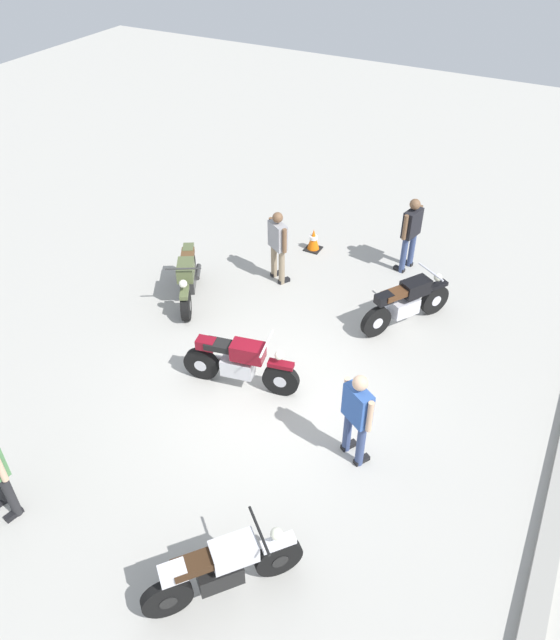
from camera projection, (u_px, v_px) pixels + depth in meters
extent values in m
plane|color=#ADAAA3|center=(275.00, 397.00, 10.39)|extent=(40.00, 40.00, 0.00)
cube|color=gray|center=(557.00, 502.00, 8.65)|extent=(14.00, 0.30, 0.15)
cylinder|color=black|center=(434.00, 299.00, 12.08)|extent=(0.60, 0.45, 0.64)
cylinder|color=black|center=(376.00, 322.00, 11.52)|extent=(0.60, 0.45, 0.64)
cylinder|color=silver|center=(434.00, 299.00, 12.08)|extent=(0.26, 0.24, 0.22)
cylinder|color=silver|center=(376.00, 322.00, 11.52)|extent=(0.26, 0.24, 0.22)
cube|color=silver|center=(404.00, 307.00, 11.71)|extent=(0.62, 0.54, 0.32)
cube|color=black|center=(415.00, 287.00, 11.54)|extent=(0.64, 0.57, 0.30)
cube|color=black|center=(437.00, 285.00, 11.86)|extent=(0.46, 0.37, 0.08)
cube|color=#4C2D19|center=(397.00, 293.00, 11.36)|extent=(0.65, 0.54, 0.12)
cube|color=black|center=(384.00, 299.00, 11.25)|extent=(0.39, 0.36, 0.18)
cylinder|color=silver|center=(382.00, 311.00, 11.71)|extent=(0.53, 0.39, 0.16)
cylinder|color=silver|center=(431.00, 272.00, 11.52)|extent=(0.41, 0.61, 0.04)
sphere|color=silver|center=(438.00, 277.00, 11.72)|extent=(0.16, 0.16, 0.16)
cylinder|color=black|center=(186.00, 306.00, 11.95)|extent=(0.60, 0.44, 0.60)
cylinder|color=black|center=(191.00, 268.00, 13.00)|extent=(0.60, 0.44, 0.60)
cylinder|color=#333333|center=(186.00, 306.00, 11.95)|extent=(0.27, 0.26, 0.21)
cylinder|color=#333333|center=(191.00, 268.00, 13.00)|extent=(0.27, 0.26, 0.21)
cube|color=#333333|center=(188.00, 281.00, 12.45)|extent=(0.62, 0.52, 0.32)
cube|color=#515B38|center=(186.00, 270.00, 12.05)|extent=(0.64, 0.56, 0.30)
cube|color=#515B38|center=(184.00, 292.00, 11.74)|extent=(0.46, 0.36, 0.08)
cube|color=brown|center=(187.00, 257.00, 12.39)|extent=(0.65, 0.53, 0.12)
cube|color=#515B38|center=(188.00, 250.00, 12.63)|extent=(0.39, 0.35, 0.18)
cylinder|color=#333333|center=(198.00, 272.00, 12.80)|extent=(0.54, 0.37, 0.16)
cylinder|color=#333333|center=(183.00, 269.00, 11.63)|extent=(0.38, 0.62, 0.04)
sphere|color=silver|center=(183.00, 284.00, 11.58)|extent=(0.16, 0.16, 0.16)
cylinder|color=black|center=(281.00, 380.00, 10.27)|extent=(0.25, 0.65, 0.64)
cylinder|color=black|center=(202.00, 364.00, 10.59)|extent=(0.25, 0.65, 0.64)
cylinder|color=silver|center=(281.00, 380.00, 10.27)|extent=(0.18, 0.25, 0.22)
cylinder|color=silver|center=(202.00, 364.00, 10.59)|extent=(0.18, 0.25, 0.22)
cube|color=silver|center=(238.00, 367.00, 10.38)|extent=(0.39, 0.61, 0.32)
cube|color=maroon|center=(248.00, 352.00, 10.09)|extent=(0.43, 0.61, 0.30)
cube|color=maroon|center=(281.00, 365.00, 10.05)|extent=(0.25, 0.46, 0.08)
cube|color=black|center=(223.00, 346.00, 10.17)|extent=(0.38, 0.64, 0.12)
cube|color=maroon|center=(206.00, 343.00, 10.25)|extent=(0.28, 0.36, 0.18)
cylinder|color=silver|center=(219.00, 358.00, 10.62)|extent=(0.22, 0.57, 0.16)
cylinder|color=silver|center=(266.00, 344.00, 9.86)|extent=(0.69, 0.18, 0.04)
sphere|color=silver|center=(279.00, 355.00, 9.94)|extent=(0.16, 0.16, 0.16)
cylinder|color=black|center=(278.00, 557.00, 7.72)|extent=(0.56, 0.51, 0.64)
cylinder|color=black|center=(167.00, 598.00, 7.30)|extent=(0.56, 0.51, 0.64)
cylinder|color=black|center=(278.00, 557.00, 7.72)|extent=(0.26, 0.25, 0.22)
cylinder|color=black|center=(167.00, 598.00, 7.30)|extent=(0.26, 0.25, 0.22)
cube|color=black|center=(220.00, 574.00, 7.43)|extent=(0.61, 0.58, 0.32)
cube|color=silver|center=(234.00, 551.00, 7.24)|extent=(0.63, 0.61, 0.30)
cube|color=silver|center=(278.00, 542.00, 7.50)|extent=(0.44, 0.41, 0.08)
cube|color=#382314|center=(197.00, 563.00, 7.10)|extent=(0.62, 0.59, 0.12)
cube|color=silver|center=(173.00, 573.00, 7.03)|extent=(0.39, 0.38, 0.18)
cylinder|color=black|center=(185.00, 576.00, 7.47)|extent=(0.49, 0.44, 0.16)
cylinder|color=black|center=(259.00, 531.00, 7.18)|extent=(0.48, 0.56, 0.04)
sphere|color=silver|center=(276.00, 534.00, 7.37)|extent=(0.16, 0.16, 0.16)
cylinder|color=#384772|center=(412.00, 249.00, 13.37)|extent=(0.16, 0.16, 0.85)
cube|color=black|center=(407.00, 263.00, 13.64)|extent=(0.16, 0.28, 0.08)
cylinder|color=#384772|center=(404.00, 255.00, 13.18)|extent=(0.16, 0.16, 0.85)
cube|color=black|center=(399.00, 269.00, 13.45)|extent=(0.16, 0.28, 0.08)
cube|color=black|center=(412.00, 223.00, 12.82)|extent=(0.52, 0.32, 0.60)
cylinder|color=brown|center=(419.00, 218.00, 12.98)|extent=(0.11, 0.11, 0.57)
cylinder|color=brown|center=(405.00, 227.00, 12.65)|extent=(0.11, 0.11, 0.57)
sphere|color=brown|center=(415.00, 204.00, 12.55)|extent=(0.23, 0.23, 0.23)
cylinder|color=gray|center=(282.00, 267.00, 12.84)|extent=(0.18, 0.18, 0.81)
cube|color=black|center=(284.00, 281.00, 13.09)|extent=(0.27, 0.22, 0.08)
cylinder|color=gray|center=(274.00, 260.00, 13.05)|extent=(0.18, 0.18, 0.81)
cube|color=black|center=(276.00, 274.00, 13.30)|extent=(0.27, 0.22, 0.08)
cube|color=#99999E|center=(278.00, 236.00, 12.52)|extent=(0.42, 0.50, 0.57)
cylinder|color=brown|center=(285.00, 241.00, 12.32)|extent=(0.12, 0.12, 0.54)
cylinder|color=brown|center=(271.00, 229.00, 12.69)|extent=(0.12, 0.12, 0.54)
sphere|color=brown|center=(278.00, 218.00, 12.25)|extent=(0.22, 0.22, 0.22)
cube|color=black|center=(1.00, 502.00, 8.70)|extent=(0.27, 0.15, 0.08)
cylinder|color=#262628|center=(10.00, 495.00, 8.34)|extent=(0.15, 0.15, 0.83)
cube|color=black|center=(14.00, 514.00, 8.53)|extent=(0.27, 0.15, 0.08)
cylinder|color=#D8AD8C|center=(0.00, 467.00, 7.83)|extent=(0.11, 0.11, 0.55)
cylinder|color=#384772|center=(361.00, 445.00, 9.03)|extent=(0.18, 0.18, 0.84)
cube|color=black|center=(362.00, 460.00, 9.29)|extent=(0.27, 0.22, 0.08)
cylinder|color=#384772|center=(347.00, 431.00, 9.25)|extent=(0.18, 0.18, 0.84)
cube|color=black|center=(349.00, 445.00, 9.51)|extent=(0.27, 0.22, 0.08)
cube|color=#3359A5|center=(358.00, 405.00, 8.69)|extent=(0.43, 0.52, 0.59)
cylinder|color=#D8AD8C|center=(370.00, 417.00, 8.49)|extent=(0.12, 0.12, 0.56)
cylinder|color=#D8AD8C|center=(346.00, 392.00, 8.87)|extent=(0.12, 0.12, 0.56)
sphere|color=#D8AD8C|center=(360.00, 383.00, 8.42)|extent=(0.23, 0.23, 0.23)
cube|color=black|center=(313.00, 249.00, 14.16)|extent=(0.36, 0.36, 0.03)
cone|color=orange|center=(314.00, 239.00, 14.00)|extent=(0.28, 0.28, 0.50)
cylinder|color=white|center=(314.00, 237.00, 13.97)|extent=(0.19, 0.19, 0.08)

